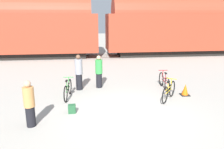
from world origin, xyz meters
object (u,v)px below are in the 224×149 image
(traffic_cone, at_px, (185,90))
(bicycle_maroon, at_px, (164,81))
(person_in_green, at_px, (99,72))
(bicycle_yellow, at_px, (169,91))
(person_in_tan, at_px, (29,104))
(person_in_grey, at_px, (79,72))
(freight_train, at_px, (102,26))
(bicycle_green, at_px, (68,90))
(backpack, at_px, (72,109))

(traffic_cone, bearing_deg, bicycle_maroon, 122.69)
(bicycle_maroon, xyz_separation_m, person_in_green, (-3.26, 0.60, 0.45))
(bicycle_yellow, relative_size, bicycle_maroon, 0.78)
(bicycle_yellow, height_order, person_in_tan, person_in_tan)
(bicycle_yellow, bearing_deg, person_in_green, 144.50)
(bicycle_yellow, relative_size, person_in_grey, 0.77)
(bicycle_maroon, xyz_separation_m, person_in_grey, (-4.28, 0.38, 0.50))
(bicycle_maroon, distance_m, person_in_tan, 6.65)
(freight_train, distance_m, person_in_tan, 13.60)
(person_in_green, bearing_deg, bicycle_green, -111.83)
(person_in_tan, bearing_deg, bicycle_green, -128.81)
(bicycle_green, height_order, traffic_cone, bicycle_green)
(freight_train, xyz_separation_m, person_in_tan, (-3.38, -13.03, -1.96))
(freight_train, xyz_separation_m, backpack, (-2.08, -12.15, -2.58))
(bicycle_green, height_order, bicycle_yellow, bicycle_yellow)
(bicycle_maroon, height_order, backpack, bicycle_maroon)
(bicycle_green, xyz_separation_m, person_in_grey, (0.48, 1.08, 0.51))
(person_in_tan, xyz_separation_m, person_in_green, (2.52, 3.87, 0.04))
(bicycle_green, distance_m, person_in_tan, 2.79)
(person_in_green, xyz_separation_m, backpack, (-1.22, -3.00, -0.67))
(bicycle_maroon, bearing_deg, bicycle_green, -171.62)
(traffic_cone, bearing_deg, person_in_tan, -160.91)
(bicycle_yellow, distance_m, person_in_tan, 5.76)
(bicycle_maroon, bearing_deg, traffic_cone, -57.31)
(bicycle_green, height_order, person_in_tan, person_in_tan)
(person_in_tan, relative_size, person_in_green, 0.95)
(bicycle_green, height_order, person_in_grey, person_in_grey)
(bicycle_green, distance_m, backpack, 1.72)
(freight_train, height_order, person_in_grey, freight_train)
(freight_train, height_order, person_in_tan, freight_train)
(bicycle_green, relative_size, person_in_grey, 0.99)
(freight_train, relative_size, bicycle_green, 15.76)
(person_in_tan, xyz_separation_m, person_in_grey, (1.51, 3.64, 0.09))
(person_in_tan, height_order, person_in_grey, person_in_grey)
(person_in_grey, xyz_separation_m, traffic_cone, (4.94, -1.41, -0.63))
(backpack, xyz_separation_m, traffic_cone, (5.14, 1.36, 0.08))
(bicycle_yellow, bearing_deg, person_in_grey, 154.65)
(person_in_tan, bearing_deg, person_in_green, -140.00)
(bicycle_maroon, xyz_separation_m, traffic_cone, (0.66, -1.03, -0.13))
(bicycle_yellow, relative_size, backpack, 4.04)
(bicycle_maroon, height_order, person_in_grey, person_in_grey)
(freight_train, xyz_separation_m, person_in_green, (-0.86, -9.16, -1.91))
(traffic_cone, bearing_deg, bicycle_yellow, -154.64)
(backpack, height_order, traffic_cone, traffic_cone)
(person_in_grey, height_order, traffic_cone, person_in_grey)
(bicycle_yellow, distance_m, bicycle_maroon, 1.53)
(freight_train, relative_size, bicycle_yellow, 20.23)
(bicycle_green, height_order, bicycle_maroon, bicycle_maroon)
(bicycle_maroon, bearing_deg, person_in_grey, 174.93)
(bicycle_maroon, bearing_deg, person_in_tan, -150.59)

